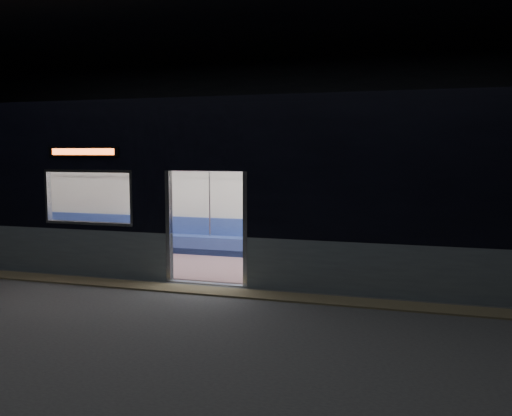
% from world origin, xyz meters
% --- Properties ---
extents(station_floor, '(24.00, 14.00, 0.01)m').
position_xyz_m(station_floor, '(0.00, 0.00, -0.01)').
color(station_floor, '#47494C').
rests_on(station_floor, ground).
extents(station_envelope, '(24.00, 14.00, 5.00)m').
position_xyz_m(station_envelope, '(0.00, 0.00, 3.66)').
color(station_envelope, black).
rests_on(station_envelope, station_floor).
extents(tactile_strip, '(22.80, 0.50, 0.03)m').
position_xyz_m(tactile_strip, '(0.00, 0.55, 0.01)').
color(tactile_strip, '#8C7F59').
rests_on(tactile_strip, station_floor).
extents(metro_car, '(18.00, 3.04, 3.35)m').
position_xyz_m(metro_car, '(-0.00, 2.54, 1.85)').
color(metro_car, gray).
rests_on(metro_car, station_floor).
extents(passenger, '(0.46, 0.76, 1.45)m').
position_xyz_m(passenger, '(1.79, 3.55, 0.83)').
color(passenger, black).
rests_on(passenger, metro_car).
extents(handbag, '(0.32, 0.29, 0.14)m').
position_xyz_m(handbag, '(1.76, 3.30, 0.69)').
color(handbag, black).
rests_on(handbag, passenger).
extents(transit_map, '(0.92, 0.03, 0.60)m').
position_xyz_m(transit_map, '(0.66, 3.85, 1.45)').
color(transit_map, white).
rests_on(transit_map, metro_car).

